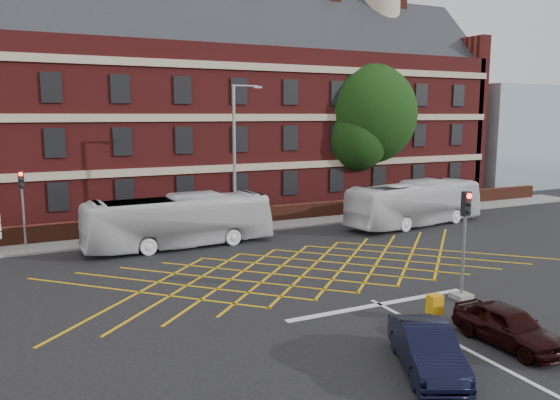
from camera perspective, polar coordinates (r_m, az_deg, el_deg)
name	(u,v)px	position (r m, az deg, el deg)	size (l,w,h in m)	color
ground	(332,280)	(24.36, 5.47, -8.32)	(120.00, 120.00, 0.00)	black
victorian_building	(189,106)	(43.64, -9.45, 9.63)	(51.00, 12.17, 20.40)	maroon
boundary_wall	(228,218)	(35.64, -5.42, -1.88)	(56.00, 0.50, 1.10)	#512115
far_pavement	(234,228)	(34.82, -4.83, -2.95)	(60.00, 3.00, 0.12)	slate
glass_block	(509,136)	(61.67, 22.80, 6.18)	(14.00, 10.00, 10.00)	#99B2BF
box_junction_hatching	(310,268)	(26.01, 3.17, -7.15)	(11.50, 0.12, 0.02)	#CC990C
stop_line	(380,304)	(21.60, 10.37, -10.68)	(8.00, 0.30, 0.02)	silver
centre_line	(520,377)	(17.21, 23.78, -16.57)	(0.15, 14.00, 0.02)	silver
bus_left	(179,221)	(30.36, -10.49, -2.17)	(2.42, 10.34, 2.88)	silver
bus_right	(415,203)	(36.75, 13.94, -0.35)	(2.44, 10.41, 2.90)	silver
car_navy	(427,348)	(16.50, 15.09, -14.75)	(1.40, 4.01, 1.32)	black
car_maroon	(508,326)	(19.00, 22.76, -12.02)	(1.50, 3.73, 1.27)	black
deciduous_tree	(365,121)	(45.24, 8.87, 8.15)	(8.36, 8.31, 11.41)	black
traffic_light_near	(463,255)	(22.60, 18.61, -5.47)	(0.70, 0.70, 4.27)	slate
traffic_light_far	(24,218)	(32.08, -25.20, -1.69)	(0.70, 0.70, 4.27)	slate
street_lamp	(236,186)	(32.17, -4.64, 1.49)	(2.25, 1.00, 8.89)	slate
utility_cabinet	(435,307)	(20.41, 15.85, -10.74)	(0.49, 0.40, 0.91)	orange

